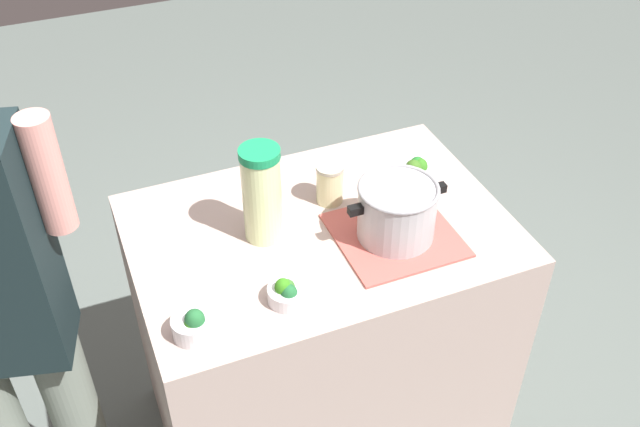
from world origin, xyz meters
The scene contains 9 objects.
ground_plane centered at (0.00, 0.00, 0.00)m, with size 8.00×8.00×0.00m, color slate.
counter_slab centered at (0.00, 0.00, 0.47)m, with size 1.08×0.75×0.94m, color #BAA297.
dish_cloth centered at (-0.18, 0.12, 0.94)m, with size 0.33×0.32×0.01m, color #BD574F.
cooking_pot centered at (-0.18, 0.12, 1.03)m, with size 0.29×0.22×0.17m.
lemonade_pitcher centered at (0.16, -0.03, 1.09)m, with size 0.11×0.11×0.29m.
mason_jar centered at (-0.07, -0.10, 1.00)m, with size 0.08×0.08×0.13m.
broccoli_bowl_front centered at (-0.36, -0.09, 0.98)m, with size 0.12×0.12×0.09m.
broccoli_bowl_center centered at (0.19, 0.24, 0.97)m, with size 0.10×0.10×0.07m.
broccoli_bowl_back centered at (0.44, 0.26, 0.97)m, with size 0.10×0.10×0.09m.
Camera 1 is at (0.60, 1.47, 2.28)m, focal length 40.74 mm.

